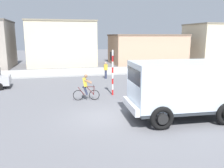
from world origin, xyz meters
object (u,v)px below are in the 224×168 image
at_px(cyclist, 86,87).
at_px(traffic_light_pole, 112,66).
at_px(pedestrian_near_kerb, 106,70).
at_px(truck_foreground, 183,86).

xyz_separation_m(cyclist, traffic_light_pole, (2.00, 0.95, 1.20)).
xyz_separation_m(traffic_light_pole, pedestrian_near_kerb, (0.88, 6.36, -1.22)).
distance_m(truck_foreground, traffic_light_pole, 5.92).
bearing_deg(traffic_light_pole, pedestrian_near_kerb, 82.11).
distance_m(truck_foreground, cyclist, 6.27).
bearing_deg(traffic_light_pole, truck_foreground, -67.04).
distance_m(traffic_light_pole, pedestrian_near_kerb, 6.54).
bearing_deg(truck_foreground, traffic_light_pole, 112.96).
relative_size(traffic_light_pole, pedestrian_near_kerb, 1.98).
relative_size(truck_foreground, traffic_light_pole, 1.73).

